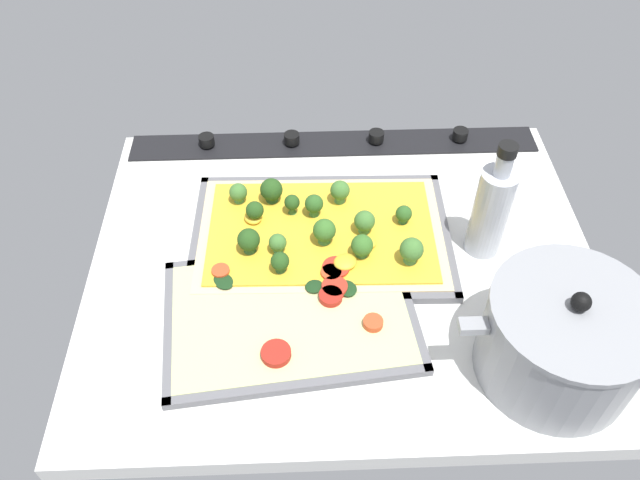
# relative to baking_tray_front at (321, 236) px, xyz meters

# --- Properties ---
(ground_plane) EXTENTS (0.77, 0.63, 0.03)m
(ground_plane) POSITION_rel_baking_tray_front_xyz_m (-0.03, 0.05, -0.02)
(ground_plane) COLOR silver
(stove_control_panel) EXTENTS (0.74, 0.07, 0.03)m
(stove_control_panel) POSITION_rel_baking_tray_front_xyz_m (-0.03, -0.23, 0.00)
(stove_control_panel) COLOR black
(stove_control_panel) RESTS_ON ground_plane
(baking_tray_front) EXTENTS (0.41, 0.28, 0.01)m
(baking_tray_front) POSITION_rel_baking_tray_front_xyz_m (0.00, 0.00, 0.00)
(baking_tray_front) COLOR slate
(baking_tray_front) RESTS_ON ground_plane
(broccoli_pizza) EXTENTS (0.39, 0.25, 0.06)m
(broccoli_pizza) POSITION_rel_baking_tray_front_xyz_m (0.00, 0.00, 0.02)
(broccoli_pizza) COLOR beige
(broccoli_pizza) RESTS_ON baking_tray_front
(baking_tray_back) EXTENTS (0.37, 0.27, 0.01)m
(baking_tray_back) POSITION_rel_baking_tray_front_xyz_m (0.05, 0.15, 0.00)
(baking_tray_back) COLOR slate
(baking_tray_back) RESTS_ON ground_plane
(veggie_pizza_back) EXTENTS (0.35, 0.25, 0.02)m
(veggie_pizza_back) POSITION_rel_baking_tray_front_xyz_m (0.05, 0.15, 0.01)
(veggie_pizza_back) COLOR #C2C886
(veggie_pizza_back) RESTS_ON baking_tray_back
(cooking_pot) EXTENTS (0.27, 0.21, 0.15)m
(cooking_pot) POSITION_rel_baking_tray_front_xyz_m (-0.29, 0.25, 0.06)
(cooking_pot) COLOR gray
(cooking_pot) RESTS_ON ground_plane
(oil_bottle) EXTENTS (0.05, 0.05, 0.20)m
(oil_bottle) POSITION_rel_baking_tray_front_xyz_m (-0.25, 0.03, 0.08)
(oil_bottle) COLOR #B7BCC6
(oil_bottle) RESTS_ON ground_plane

